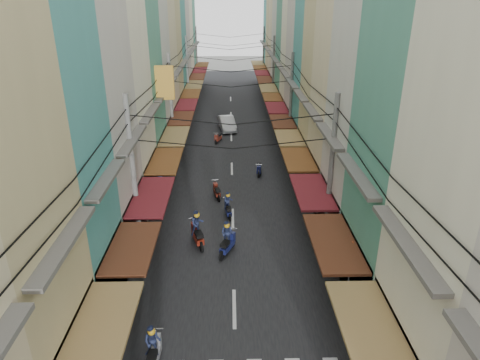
{
  "coord_description": "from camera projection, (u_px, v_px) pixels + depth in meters",
  "views": [
    {
      "loc": [
        -0.11,
        -16.58,
        12.35
      ],
      "look_at": [
        0.44,
        6.18,
        2.46
      ],
      "focal_mm": 32.0,
      "sensor_mm": 36.0,
      "label": 1
    }
  ],
  "objects": [
    {
      "name": "white_car",
      "position": [
        227.0,
        130.0,
        42.53
      ],
      "size": [
        4.85,
        2.53,
        1.63
      ],
      "primitive_type": "imported",
      "rotation": [
        0.0,
        0.0,
        0.16
      ],
      "color": "white",
      "rests_on": "ground"
    },
    {
      "name": "building_row_left",
      "position": [
        122.0,
        33.0,
        31.24
      ],
      "size": [
        7.8,
        67.67,
        23.7
      ],
      "color": "beige",
      "rests_on": "ground"
    },
    {
      "name": "building_row_right",
      "position": [
        337.0,
        38.0,
        31.63
      ],
      "size": [
        7.8,
        68.98,
        22.59
      ],
      "color": "teal",
      "rests_on": "ground"
    },
    {
      "name": "ground",
      "position": [
        234.0,
        280.0,
        20.13
      ],
      "size": [
        160.0,
        160.0,
        0.0
      ],
      "primitive_type": "plane",
      "color": "slate",
      "rests_on": "ground"
    },
    {
      "name": "road",
      "position": [
        231.0,
        144.0,
        38.46
      ],
      "size": [
        10.0,
        80.0,
        0.02
      ],
      "primitive_type": "cube",
      "color": "black",
      "rests_on": "ground"
    },
    {
      "name": "sidewalk_right",
      "position": [
        303.0,
        143.0,
        38.6
      ],
      "size": [
        3.0,
        80.0,
        0.06
      ],
      "primitive_type": "cube",
      "color": "gray",
      "rests_on": "ground"
    },
    {
      "name": "traffic_sign",
      "position": [
        351.0,
        258.0,
        17.79
      ],
      "size": [
        0.1,
        0.67,
        3.07
      ],
      "color": "slate",
      "rests_on": "ground"
    },
    {
      "name": "market_umbrella",
      "position": [
        424.0,
        355.0,
        13.14
      ],
      "size": [
        2.34,
        2.34,
        2.47
      ],
      "color": "#B2B2B7",
      "rests_on": "ground"
    },
    {
      "name": "parked_scooters",
      "position": [
        362.0,
        346.0,
        15.74
      ],
      "size": [
        12.86,
        15.93,
        1.01
      ],
      "color": "black",
      "rests_on": "ground"
    },
    {
      "name": "utility_poles",
      "position": [
        231.0,
        80.0,
        31.27
      ],
      "size": [
        10.2,
        66.13,
        8.2
      ],
      "color": "slate",
      "rests_on": "ground"
    },
    {
      "name": "sidewalk_left",
      "position": [
        159.0,
        144.0,
        38.31
      ],
      "size": [
        3.0,
        80.0,
        0.06
      ],
      "primitive_type": "cube",
      "color": "gray",
      "rests_on": "ground"
    },
    {
      "name": "bicycle",
      "position": [
        377.0,
        323.0,
        17.51
      ],
      "size": [
        1.74,
        0.87,
        1.14
      ],
      "primitive_type": "imported",
      "rotation": [
        0.0,
        0.0,
        1.42
      ],
      "color": "black",
      "rests_on": "ground"
    },
    {
      "name": "pedestrians",
      "position": [
        155.0,
        221.0,
        23.28
      ],
      "size": [
        12.38,
        23.17,
        2.08
      ],
      "color": "#28212D",
      "rests_on": "ground"
    },
    {
      "name": "moving_scooters",
      "position": [
        212.0,
        226.0,
        23.77
      ],
      "size": [
        5.33,
        27.2,
        2.02
      ],
      "color": "black",
      "rests_on": "ground"
    }
  ]
}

